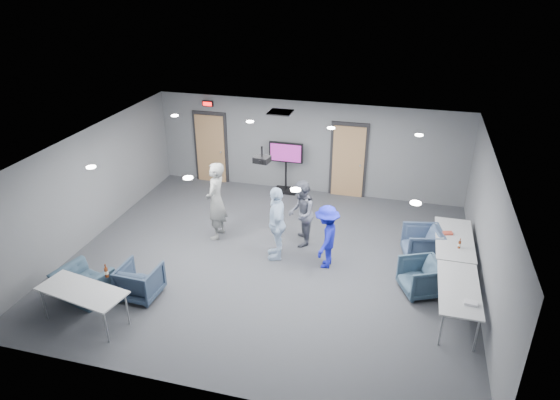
% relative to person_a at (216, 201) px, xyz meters
% --- Properties ---
extents(floor, '(9.00, 9.00, 0.00)m').
position_rel_person_a_xyz_m(floor, '(1.55, -0.70, -0.98)').
color(floor, '#36383D').
rests_on(floor, ground).
extents(ceiling, '(9.00, 9.00, 0.00)m').
position_rel_person_a_xyz_m(ceiling, '(1.55, -0.70, 1.72)').
color(ceiling, silver).
rests_on(ceiling, wall_back).
extents(wall_back, '(9.00, 0.02, 2.70)m').
position_rel_person_a_xyz_m(wall_back, '(1.55, 3.30, 0.37)').
color(wall_back, slate).
rests_on(wall_back, floor).
extents(wall_front, '(9.00, 0.02, 2.70)m').
position_rel_person_a_xyz_m(wall_front, '(1.55, -4.70, 0.37)').
color(wall_front, slate).
rests_on(wall_front, floor).
extents(wall_left, '(0.02, 8.00, 2.70)m').
position_rel_person_a_xyz_m(wall_left, '(-2.95, -0.70, 0.37)').
color(wall_left, slate).
rests_on(wall_left, floor).
extents(wall_right, '(0.02, 8.00, 2.70)m').
position_rel_person_a_xyz_m(wall_right, '(6.05, -0.70, 0.37)').
color(wall_right, slate).
rests_on(wall_right, floor).
extents(door_left, '(1.06, 0.17, 2.24)m').
position_rel_person_a_xyz_m(door_left, '(-1.45, 3.25, 0.09)').
color(door_left, black).
rests_on(door_left, wall_back).
extents(door_right, '(1.06, 0.17, 2.24)m').
position_rel_person_a_xyz_m(door_right, '(2.75, 3.25, 0.09)').
color(door_right, black).
rests_on(door_right, wall_back).
extents(exit_sign, '(0.32, 0.08, 0.16)m').
position_rel_person_a_xyz_m(exit_sign, '(-1.45, 3.23, 1.47)').
color(exit_sign, black).
rests_on(exit_sign, wall_back).
extents(hvac_diffuser, '(0.60, 0.60, 0.03)m').
position_rel_person_a_xyz_m(hvac_diffuser, '(1.05, 2.10, 1.71)').
color(hvac_diffuser, black).
rests_on(hvac_diffuser, ceiling).
extents(downlights, '(6.18, 3.78, 0.02)m').
position_rel_person_a_xyz_m(downlights, '(1.55, -0.70, 1.71)').
color(downlights, white).
rests_on(downlights, ceiling).
extents(person_a, '(0.47, 0.72, 1.96)m').
position_rel_person_a_xyz_m(person_a, '(0.00, 0.00, 0.00)').
color(person_a, gray).
rests_on(person_a, floor).
extents(person_b, '(0.75, 0.89, 1.63)m').
position_rel_person_a_xyz_m(person_b, '(2.07, 0.20, -0.16)').
color(person_b, '#565967').
rests_on(person_b, floor).
extents(person_c, '(0.70, 1.11, 1.76)m').
position_rel_person_a_xyz_m(person_c, '(1.66, -0.51, -0.10)').
color(person_c, '#C6E0FF').
rests_on(person_c, floor).
extents(person_d, '(0.61, 0.99, 1.48)m').
position_rel_person_a_xyz_m(person_d, '(2.83, -0.61, -0.24)').
color(person_d, '#1B21B3').
rests_on(person_d, floor).
extents(chair_right_a, '(0.99, 0.97, 0.76)m').
position_rel_person_a_xyz_m(chair_right_a, '(4.90, 0.27, -0.60)').
color(chair_right_a, '#3E4F6B').
rests_on(chair_right_a, floor).
extents(chair_right_b, '(1.05, 1.04, 0.73)m').
position_rel_person_a_xyz_m(chair_right_b, '(4.90, -1.09, -0.62)').
color(chair_right_b, '#374D60').
rests_on(chair_right_b, floor).
extents(chair_front_a, '(0.79, 0.81, 0.72)m').
position_rel_person_a_xyz_m(chair_front_a, '(-0.62, -2.70, -0.62)').
color(chair_front_a, '#334258').
rests_on(chair_front_a, floor).
extents(chair_front_b, '(1.18, 1.09, 0.64)m').
position_rel_person_a_xyz_m(chair_front_b, '(-1.69, -3.06, -0.66)').
color(chair_front_b, '#344859').
rests_on(chair_front_b, floor).
extents(table_right_a, '(0.80, 1.92, 0.73)m').
position_rel_person_a_xyz_m(table_right_a, '(5.55, 0.08, -0.29)').
color(table_right_a, silver).
rests_on(table_right_a, floor).
extents(table_right_b, '(0.75, 1.80, 0.73)m').
position_rel_person_a_xyz_m(table_right_b, '(5.55, -1.82, -0.29)').
color(table_right_b, silver).
rests_on(table_right_b, floor).
extents(table_front_left, '(1.80, 1.00, 0.73)m').
position_rel_person_a_xyz_m(table_front_left, '(-1.21, -3.70, -0.30)').
color(table_front_left, silver).
rests_on(table_front_left, floor).
extents(bottle_front, '(0.07, 0.07, 0.28)m').
position_rel_person_a_xyz_m(bottle_front, '(-0.99, -3.20, -0.15)').
color(bottle_front, '#612810').
rests_on(bottle_front, table_front_left).
extents(bottle_right, '(0.06, 0.06, 0.24)m').
position_rel_person_a_xyz_m(bottle_right, '(5.62, -0.33, -0.16)').
color(bottle_right, '#612810').
rests_on(bottle_right, table_right_a).
extents(snack_box, '(0.23, 0.19, 0.04)m').
position_rel_person_a_xyz_m(snack_box, '(5.42, 0.24, -0.23)').
color(snack_box, '#C34330').
rests_on(snack_box, table_right_a).
extents(wrapper, '(0.24, 0.18, 0.05)m').
position_rel_person_a_xyz_m(wrapper, '(5.72, -2.29, -0.22)').
color(wrapper, silver).
rests_on(wrapper, table_right_b).
extents(tv_stand, '(1.00, 0.47, 1.53)m').
position_rel_person_a_xyz_m(tv_stand, '(0.97, 3.04, -0.11)').
color(tv_stand, black).
rests_on(tv_stand, floor).
extents(projector, '(0.36, 0.34, 0.36)m').
position_rel_person_a_xyz_m(projector, '(1.36, -0.57, 1.43)').
color(projector, black).
rests_on(projector, ceiling).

